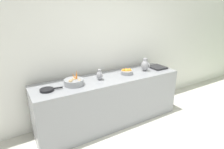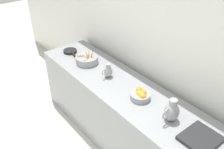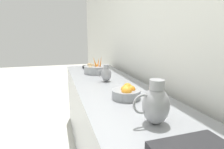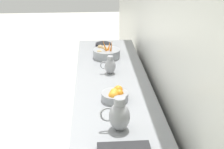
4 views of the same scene
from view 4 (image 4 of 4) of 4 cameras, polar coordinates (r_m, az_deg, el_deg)
The scene contains 7 objects.
tile_wall_left at distance 2.33m, azimuth 12.59°, elevation 7.05°, with size 0.10×8.65×3.00m, color silver.
prep_counter at distance 3.14m, azimuth 0.10°, elevation -8.94°, with size 0.71×2.72×0.91m, color gray.
vegetable_colander at distance 3.53m, azimuth -1.05°, elevation 4.01°, with size 0.31×0.31×0.23m.
orange_bowl at distance 2.57m, azimuth 0.60°, elevation -3.86°, with size 0.23×0.23×0.11m.
metal_pitcher_tall at distance 2.16m, azimuth 1.34°, elevation -7.62°, with size 0.21×0.15×0.25m.
metal_pitcher_short at distance 3.08m, azimuth -0.37°, elevation 1.66°, with size 0.16×0.11×0.19m.
skillet_on_counter at distance 3.94m, azimuth -1.62°, elevation 5.56°, with size 0.20×0.33×0.03m.
Camera 4 is at (-1.30, 2.36, 2.14)m, focal length 49.07 mm.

